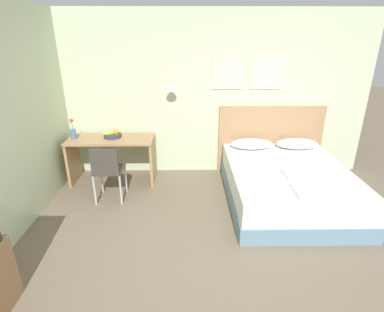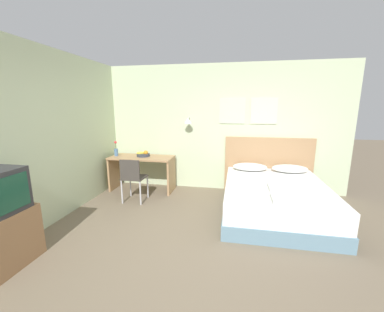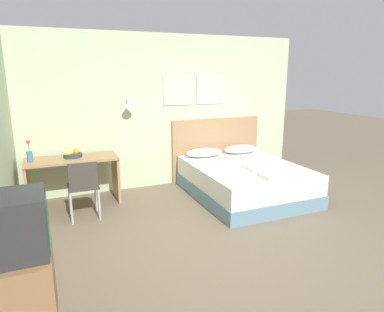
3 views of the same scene
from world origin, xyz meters
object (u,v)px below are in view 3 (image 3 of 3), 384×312
Objects in this scene: pillow_left at (204,153)px; fruit_bowl at (73,155)px; pillow_right at (241,149)px; tv_stand at (26,291)px; desk_chair at (83,185)px; bed at (244,180)px; flower_vase at (30,155)px; desk at (73,171)px; folded_towel_near_foot at (254,168)px; folded_towel_mid_bed at (272,176)px; television at (18,225)px; headboard at (216,149)px.

fruit_bowl reaches higher than pillow_left.
tv_stand is (-3.56, -2.74, -0.28)m from pillow_right.
desk_chair is at bearing -165.28° from pillow_right.
desk_chair is at bearing -84.81° from fruit_bowl.
bed is 6.33× the size of flower_vase.
desk reaches higher than pillow_left.
folded_towel_near_foot is at bearing -7.40° from desk_chair.
pillow_left is at bearing 1.30° from fruit_bowl.
folded_towel_mid_bed is at bearing -24.09° from flower_vase.
fruit_bowl is at bearing -179.03° from pillow_right.
bed is 0.43m from folded_towel_near_foot.
desk is at bearing 78.34° from television.
folded_towel_near_foot is 2.80m from desk.
bed is 1.54× the size of desk.
folded_towel_mid_bed is at bearing 20.64° from tv_stand.
television reaches higher than pillow_right.
flower_vase is at bearing 90.48° from television.
pillow_left is 0.50× the size of desk.
tv_stand is at bearing 180.00° from television.
pillow_right is (0.38, -0.27, 0.02)m from headboard.
pillow_right is (0.75, 0.00, 0.00)m from pillow_left.
tv_stand is (-2.81, -2.74, -0.28)m from pillow_left.
bed is 3.74m from tv_stand.
pillow_left reaches higher than tv_stand.
flower_vase is 0.50× the size of tv_stand.
desk_chair is at bearing 172.60° from folded_towel_near_foot.
fruit_bowl is at bearing 60.73° from desk.
bed is at bearing -14.80° from desk.
desk_chair reaches higher than desk.
folded_towel_mid_bed is 2.65m from desk_chair.
television is (-3.18, -1.95, 0.63)m from bed.
headboard reaches higher than flower_vase.
desk_chair is (-2.53, 0.33, -0.05)m from folded_towel_near_foot.
desk is 4.11× the size of flower_vase.
tv_stand is at bearing -102.01° from fruit_bowl.
pillow_right reaches higher than bed.
desk_chair is 2.59× the size of flower_vase.
desk is at bearing -172.12° from headboard.
folded_towel_near_foot is 0.69× the size of television.
television is (-3.56, -2.74, 0.29)m from pillow_right.
desk_chair is (-2.17, -0.77, -0.09)m from pillow_left.
pillow_right is 2.36× the size of fruit_bowl.
pillow_left is 1.39× the size of television.
folded_towel_near_foot is at bearing -17.06° from flower_vase.
flower_vase is at bearing -173.36° from fruit_bowl.
pillow_right is 2.07× the size of flower_vase.
fruit_bowl is at bearing -172.92° from headboard.
television is (-2.80, -2.74, 0.29)m from pillow_left.
tv_stand is (-3.17, -1.19, -0.24)m from folded_towel_mid_bed.
folded_towel_mid_bed is at bearing -90.93° from bed.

